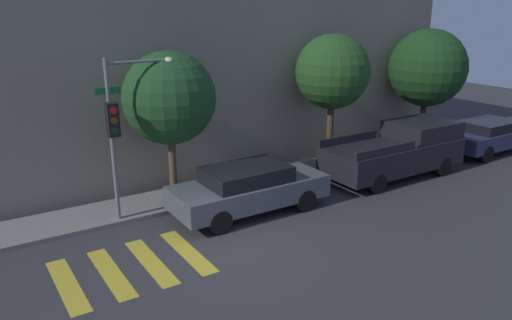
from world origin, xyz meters
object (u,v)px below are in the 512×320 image
(sedan_near_corner, at_px, (249,188))
(pickup_truck, at_px, (399,150))
(traffic_light_pole, at_px, (127,111))
(tree_far_end, at_px, (428,68))
(tree_near_corner, at_px, (169,98))
(tree_midblock, at_px, (333,72))
(sedan_middle, at_px, (489,135))

(sedan_near_corner, xyz_separation_m, pickup_truck, (6.35, 0.00, 0.17))
(traffic_light_pole, xyz_separation_m, tree_far_end, (12.96, 0.65, 0.24))
(tree_near_corner, bearing_deg, tree_midblock, 0.00)
(traffic_light_pole, distance_m, tree_midblock, 7.85)
(sedan_near_corner, distance_m, pickup_truck, 6.35)
(pickup_truck, height_order, tree_near_corner, tree_near_corner)
(traffic_light_pole, distance_m, tree_near_corner, 1.65)
(tree_far_end, bearing_deg, tree_near_corner, -180.00)
(pickup_truck, bearing_deg, tree_far_end, 28.52)
(pickup_truck, relative_size, tree_near_corner, 1.13)
(tree_midblock, bearing_deg, tree_far_end, 0.00)
(traffic_light_pole, bearing_deg, pickup_truck, -7.64)
(traffic_light_pole, relative_size, tree_near_corner, 0.99)
(tree_midblock, bearing_deg, tree_near_corner, 180.00)
(tree_near_corner, bearing_deg, pickup_truck, -13.61)
(sedan_near_corner, height_order, tree_midblock, tree_midblock)
(tree_midblock, bearing_deg, sedan_near_corner, -157.95)
(pickup_truck, bearing_deg, traffic_light_pole, 172.36)
(sedan_middle, bearing_deg, tree_near_corner, 171.83)
(pickup_truck, xyz_separation_m, tree_near_corner, (-7.92, 1.92, 2.36))
(sedan_near_corner, distance_m, tree_far_end, 10.41)
(traffic_light_pole, bearing_deg, tree_far_end, 2.87)
(traffic_light_pole, distance_m, sedan_near_corner, 4.13)
(traffic_light_pole, relative_size, sedan_near_corner, 0.99)
(sedan_middle, relative_size, tree_midblock, 0.87)
(traffic_light_pole, distance_m, tree_far_end, 12.98)
(traffic_light_pole, distance_m, sedan_middle, 15.12)
(pickup_truck, xyz_separation_m, sedan_middle, (5.43, 0.00, -0.20))
(sedan_near_corner, xyz_separation_m, tree_midblock, (4.73, 1.92, 2.87))
(sedan_middle, distance_m, tree_far_end, 3.82)
(tree_far_end, bearing_deg, sedan_middle, -45.15)
(tree_near_corner, bearing_deg, sedan_middle, -8.17)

